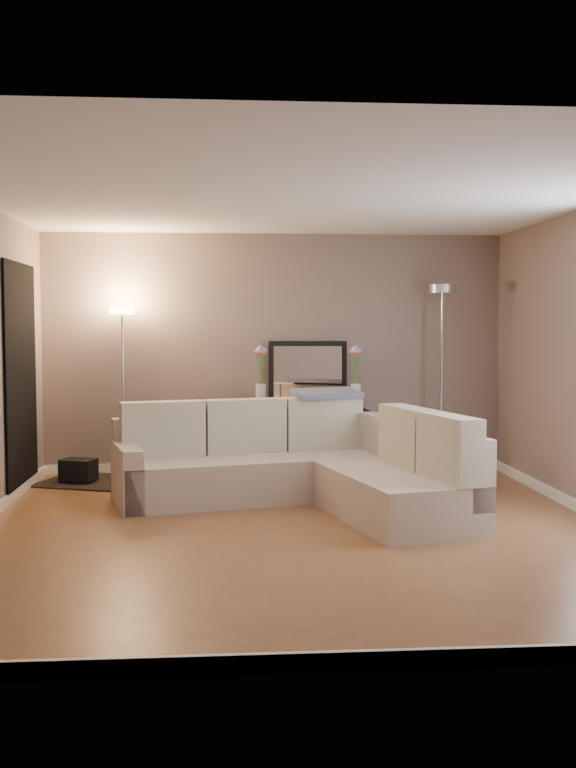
{
  "coord_description": "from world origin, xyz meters",
  "views": [
    {
      "loc": [
        -0.56,
        -6.58,
        1.62
      ],
      "look_at": [
        0.0,
        0.8,
        1.1
      ],
      "focal_mm": 40.0,
      "sensor_mm": 36.0,
      "label": 1
    }
  ],
  "objects": [
    {
      "name": "sectional_sofa",
      "position": [
        0.16,
        1.01,
        0.34
      ],
      "size": [
        3.1,
        2.61,
        0.91
      ],
      "color": "#BFAC9B",
      "rests_on": "floor"
    },
    {
      "name": "baseboard_front",
      "position": [
        0.0,
        -2.73,
        0.05
      ],
      "size": [
        5.0,
        0.03,
        0.1
      ],
      "primitive_type": "cube",
      "color": "white",
      "rests_on": "ground"
    },
    {
      "name": "floor_lamp_unlit",
      "position": [
        1.77,
        2.37,
        1.44
      ],
      "size": [
        0.29,
        0.29,
        2.04
      ],
      "color": "silver",
      "rests_on": "floor"
    },
    {
      "name": "flower_vase_left",
      "position": [
        -0.16,
        2.51,
        1.03
      ],
      "size": [
        0.14,
        0.12,
        0.63
      ],
      "color": "silver",
      "rests_on": "console_table"
    },
    {
      "name": "floor_lamp_lit",
      "position": [
        -1.61,
        2.49,
        1.27
      ],
      "size": [
        0.32,
        0.32,
        1.8
      ],
      "color": "silver",
      "rests_on": "floor"
    },
    {
      "name": "throw_blanket",
      "position": [
        0.45,
        1.74,
        0.94
      ],
      "size": [
        0.73,
        0.55,
        0.09
      ],
      "primitive_type": "cube",
      "rotation": [
        0.1,
        0.0,
        0.3
      ],
      "color": "slate",
      "rests_on": "sectional_sofa"
    },
    {
      "name": "charcoal_rug",
      "position": [
        -1.82,
        2.2,
        0.01
      ],
      "size": [
        1.4,
        1.22,
        0.02
      ],
      "primitive_type": "cube",
      "rotation": [
        0.0,
        0.0,
        -0.33
      ],
      "color": "black",
      "rests_on": "floor"
    },
    {
      "name": "console_table",
      "position": [
        0.27,
        2.49,
        0.42
      ],
      "size": [
        1.22,
        0.4,
        0.74
      ],
      "color": "black",
      "rests_on": "floor"
    },
    {
      "name": "floor",
      "position": [
        0.0,
        0.0,
        -0.01
      ],
      "size": [
        5.0,
        5.5,
        0.01
      ],
      "primitive_type": "cube",
      "color": "brown",
      "rests_on": "ground"
    },
    {
      "name": "doorway",
      "position": [
        -2.48,
        1.7,
        1.1
      ],
      "size": [
        0.02,
        1.2,
        2.2
      ],
      "primitive_type": "cube",
      "color": "black",
      "rests_on": "ground"
    },
    {
      "name": "ceiling",
      "position": [
        0.0,
        0.0,
        2.6
      ],
      "size": [
        5.0,
        5.5,
        0.01
      ],
      "primitive_type": "cube",
      "color": "white",
      "rests_on": "ground"
    },
    {
      "name": "wall_back",
      "position": [
        0.0,
        2.76,
        1.3
      ],
      "size": [
        5.0,
        0.02,
        2.6
      ],
      "primitive_type": "cube",
      "color": "gray",
      "rests_on": "ground"
    },
    {
      "name": "black_bag",
      "position": [
        -2.04,
        2.17,
        0.14
      ],
      "size": [
        0.39,
        0.33,
        0.22
      ],
      "primitive_type": "cube",
      "rotation": [
        0.0,
        0.0,
        -0.33
      ],
      "color": "black",
      "rests_on": "charcoal_rug"
    },
    {
      "name": "leaning_mirror",
      "position": [
        0.35,
        2.63,
        1.11
      ],
      "size": [
        0.85,
        0.09,
        0.66
      ],
      "color": "black",
      "rests_on": "console_table"
    },
    {
      "name": "flower_vase_right",
      "position": [
        0.85,
        2.45,
        1.03
      ],
      "size": [
        0.14,
        0.12,
        0.63
      ],
      "color": "silver",
      "rests_on": "console_table"
    },
    {
      "name": "wall_front",
      "position": [
        0.0,
        -2.76,
        1.3
      ],
      "size": [
        5.0,
        0.02,
        2.6
      ],
      "primitive_type": "cube",
      "color": "gray",
      "rests_on": "ground"
    },
    {
      "name": "baseboard_back",
      "position": [
        0.0,
        2.73,
        0.05
      ],
      "size": [
        5.0,
        0.03,
        0.1
      ],
      "primitive_type": "cube",
      "color": "white",
      "rests_on": "ground"
    },
    {
      "name": "table_decor",
      "position": [
        0.34,
        2.45,
        0.8
      ],
      "size": [
        0.51,
        0.12,
        0.12
      ],
      "color": "#EC5229",
      "rests_on": "console_table"
    }
  ]
}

